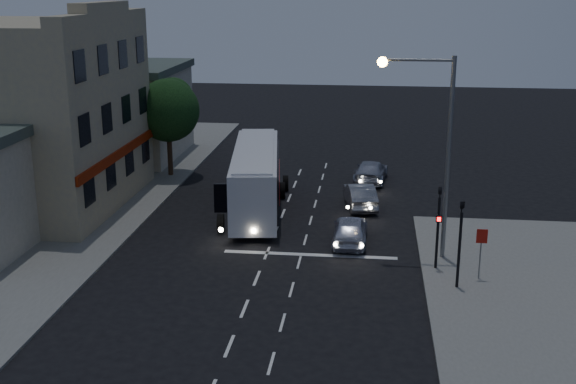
# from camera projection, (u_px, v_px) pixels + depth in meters

# --- Properties ---
(ground) EXTENTS (120.00, 120.00, 0.00)m
(ground) POSITION_uv_depth(u_px,v_px,m) (260.00, 269.00, 31.54)
(ground) COLOR black
(sidewalk_far) EXTENTS (12.00, 50.00, 0.12)m
(sidewalk_far) POSITION_uv_depth(u_px,v_px,m) (54.00, 204.00, 40.61)
(sidewalk_far) COLOR slate
(sidewalk_far) RESTS_ON ground
(road_markings) EXTENTS (8.00, 30.55, 0.01)m
(road_markings) POSITION_uv_depth(u_px,v_px,m) (297.00, 244.00, 34.55)
(road_markings) COLOR silver
(road_markings) RESTS_ON ground
(tour_bus) EXTENTS (3.77, 11.48, 3.45)m
(tour_bus) POSITION_uv_depth(u_px,v_px,m) (256.00, 177.00, 39.43)
(tour_bus) COLOR silver
(tour_bus) RESTS_ON ground
(car_suv) EXTENTS (1.65, 4.05, 1.38)m
(car_suv) POSITION_uv_depth(u_px,v_px,m) (350.00, 229.00, 34.55)
(car_suv) COLOR #B4BACE
(car_suv) RESTS_ON ground
(car_sedan_a) EXTENTS (2.11, 4.31, 1.36)m
(car_sedan_a) POSITION_uv_depth(u_px,v_px,m) (360.00, 195.00, 40.13)
(car_sedan_a) COLOR gray
(car_sedan_a) RESTS_ON ground
(car_sedan_b) EXTENTS (2.32, 4.74, 1.33)m
(car_sedan_b) POSITION_uv_depth(u_px,v_px,m) (371.00, 171.00, 45.33)
(car_sedan_b) COLOR #9BA0B1
(car_sedan_b) RESTS_ON ground
(traffic_signal_main) EXTENTS (0.25, 0.35, 4.10)m
(traffic_signal_main) POSITION_uv_depth(u_px,v_px,m) (439.00, 218.00, 30.75)
(traffic_signal_main) COLOR black
(traffic_signal_main) RESTS_ON sidewalk_near
(traffic_signal_side) EXTENTS (0.18, 0.15, 4.10)m
(traffic_signal_side) POSITION_uv_depth(u_px,v_px,m) (460.00, 234.00, 28.79)
(traffic_signal_side) COLOR black
(traffic_signal_side) RESTS_ON sidewalk_near
(regulatory_sign) EXTENTS (0.45, 0.12, 2.20)m
(regulatory_sign) POSITION_uv_depth(u_px,v_px,m) (481.00, 246.00, 29.82)
(regulatory_sign) COLOR slate
(regulatory_sign) RESTS_ON sidewalk_near
(streetlight) EXTENTS (3.32, 0.44, 9.00)m
(streetlight) POSITION_uv_depth(u_px,v_px,m) (434.00, 135.00, 31.22)
(streetlight) COLOR slate
(streetlight) RESTS_ON sidewalk_near
(main_building) EXTENTS (10.12, 12.00, 11.00)m
(main_building) POSITION_uv_depth(u_px,v_px,m) (29.00, 114.00, 39.30)
(main_building) COLOR gray
(main_building) RESTS_ON sidewalk_far
(low_building_north) EXTENTS (9.40, 9.40, 6.50)m
(low_building_north) POSITION_uv_depth(u_px,v_px,m) (115.00, 110.00, 51.19)
(low_building_north) COLOR #A49E8C
(low_building_north) RESTS_ON sidewalk_far
(street_tree) EXTENTS (4.00, 4.00, 6.20)m
(street_tree) POSITION_uv_depth(u_px,v_px,m) (168.00, 107.00, 45.54)
(street_tree) COLOR black
(street_tree) RESTS_ON sidewalk_far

